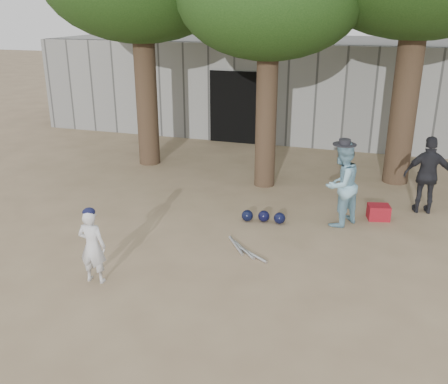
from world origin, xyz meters
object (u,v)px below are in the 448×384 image
(boy_player, at_px, (92,246))
(spectator_dark, at_px, (428,175))
(red_bag, at_px, (379,212))
(spectator_blue, at_px, (341,185))

(boy_player, relative_size, spectator_dark, 0.74)
(spectator_dark, bearing_deg, red_bag, 29.66)
(boy_player, bearing_deg, red_bag, -140.32)
(boy_player, height_order, spectator_blue, spectator_blue)
(boy_player, xyz_separation_m, spectator_blue, (3.40, 3.36, 0.23))
(boy_player, distance_m, spectator_blue, 4.78)
(spectator_blue, distance_m, red_bag, 1.12)
(spectator_blue, distance_m, spectator_dark, 2.00)
(spectator_dark, distance_m, red_bag, 1.29)
(spectator_dark, relative_size, red_bag, 3.84)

